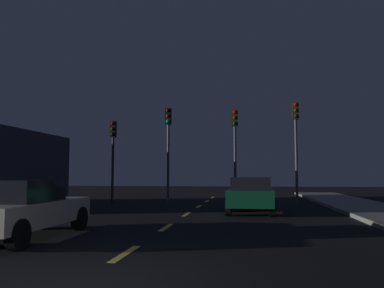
% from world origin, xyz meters
% --- Properties ---
extents(ground_plane, '(80.00, 80.00, 0.00)m').
position_xyz_m(ground_plane, '(0.00, 7.00, 0.00)').
color(ground_plane, black).
extents(lane_stripe_second, '(0.16, 1.60, 0.01)m').
position_xyz_m(lane_stripe_second, '(0.00, 2.60, 0.00)').
color(lane_stripe_second, '#EACC4C').
rests_on(lane_stripe_second, ground_plane).
extents(lane_stripe_third, '(0.16, 1.60, 0.01)m').
position_xyz_m(lane_stripe_third, '(0.00, 6.40, 0.00)').
color(lane_stripe_third, '#EACC4C').
rests_on(lane_stripe_third, ground_plane).
extents(lane_stripe_fourth, '(0.16, 1.60, 0.01)m').
position_xyz_m(lane_stripe_fourth, '(0.00, 10.20, 0.00)').
color(lane_stripe_fourth, '#EACC4C').
rests_on(lane_stripe_fourth, ground_plane).
extents(lane_stripe_fifth, '(0.16, 1.60, 0.01)m').
position_xyz_m(lane_stripe_fifth, '(0.00, 14.00, 0.00)').
color(lane_stripe_fifth, '#EACC4C').
rests_on(lane_stripe_fifth, ground_plane).
extents(lane_stripe_sixth, '(0.16, 1.60, 0.01)m').
position_xyz_m(lane_stripe_sixth, '(0.00, 17.80, 0.00)').
color(lane_stripe_sixth, '#EACC4C').
rests_on(lane_stripe_sixth, ground_plane).
extents(lane_stripe_seventh, '(0.16, 1.60, 0.01)m').
position_xyz_m(lane_stripe_seventh, '(0.00, 21.60, 0.00)').
color(lane_stripe_seventh, '#EACC4C').
rests_on(lane_stripe_seventh, ground_plane).
extents(traffic_signal_far_left, '(0.32, 0.38, 4.51)m').
position_xyz_m(traffic_signal_far_left, '(-5.03, 15.86, 3.18)').
color(traffic_signal_far_left, '#2D2D30').
rests_on(traffic_signal_far_left, ground_plane).
extents(traffic_signal_center_left, '(0.32, 0.38, 5.16)m').
position_xyz_m(traffic_signal_center_left, '(-1.91, 15.86, 3.60)').
color(traffic_signal_center_left, '#4C4C51').
rests_on(traffic_signal_center_left, ground_plane).
extents(traffic_signal_center_right, '(0.32, 0.38, 4.99)m').
position_xyz_m(traffic_signal_center_right, '(1.71, 15.86, 3.49)').
color(traffic_signal_center_right, '#4C4C51').
rests_on(traffic_signal_center_right, ground_plane).
extents(traffic_signal_far_right, '(0.32, 0.38, 5.31)m').
position_xyz_m(traffic_signal_far_right, '(4.86, 15.86, 3.70)').
color(traffic_signal_far_right, '#4C4C51').
rests_on(traffic_signal_far_right, ground_plane).
extents(car_stopped_ahead, '(1.95, 4.31, 1.42)m').
position_xyz_m(car_stopped_ahead, '(2.49, 11.31, 0.74)').
color(car_stopped_ahead, '#0F4C2D').
rests_on(car_stopped_ahead, ground_plane).
extents(car_adjacent_lane, '(1.98, 4.05, 1.40)m').
position_xyz_m(car_adjacent_lane, '(-3.09, 3.96, 0.72)').
color(car_adjacent_lane, beige).
rests_on(car_adjacent_lane, ground_plane).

